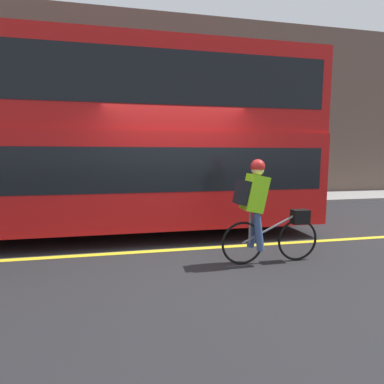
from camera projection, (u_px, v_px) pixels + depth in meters
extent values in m
plane|color=#232326|center=(181.00, 254.00, 5.03)|extent=(80.00, 80.00, 0.00)
cube|color=yellow|center=(179.00, 250.00, 5.25)|extent=(50.00, 0.14, 0.01)
cube|color=gray|center=(155.00, 202.00, 10.48)|extent=(60.00, 2.30, 0.11)
cube|color=brown|center=(151.00, 108.00, 11.34)|extent=(60.00, 0.30, 6.89)
cylinder|color=black|center=(223.00, 207.00, 6.82)|extent=(0.96, 0.30, 0.96)
cube|color=red|center=(90.00, 178.00, 6.18)|extent=(9.26, 2.49, 1.79)
cube|color=black|center=(89.00, 168.00, 6.15)|extent=(8.89, 2.51, 0.79)
cube|color=red|center=(86.00, 93.00, 5.97)|extent=(9.26, 2.39, 1.64)
cube|color=black|center=(86.00, 89.00, 5.96)|extent=(8.89, 2.41, 0.92)
torus|color=black|center=(297.00, 240.00, 4.69)|extent=(0.66, 0.04, 0.66)
torus|color=black|center=(243.00, 243.00, 4.51)|extent=(0.66, 0.04, 0.66)
cylinder|color=slate|center=(271.00, 228.00, 4.57)|extent=(0.92, 0.03, 0.45)
cylinder|color=slate|center=(250.00, 227.00, 4.50)|extent=(0.03, 0.03, 0.49)
cube|color=black|center=(300.00, 217.00, 4.65)|extent=(0.26, 0.16, 0.22)
cube|color=#8CE019|center=(255.00, 193.00, 4.45)|extent=(0.37, 0.32, 0.58)
cube|color=black|center=(242.00, 192.00, 4.41)|extent=(0.21, 0.26, 0.38)
cylinder|color=#384C7A|center=(254.00, 229.00, 4.61)|extent=(0.21, 0.11, 0.59)
cylinder|color=#384C7A|center=(259.00, 231.00, 4.44)|extent=(0.19, 0.11, 0.59)
sphere|color=tan|center=(258.00, 169.00, 4.42)|extent=(0.19, 0.19, 0.19)
sphere|color=red|center=(258.00, 166.00, 4.41)|extent=(0.21, 0.21, 0.21)
cylinder|color=#59595B|center=(231.00, 165.00, 10.75)|extent=(0.07, 0.07, 2.46)
cube|color=#1959B2|center=(232.00, 136.00, 10.59)|extent=(0.36, 0.02, 0.36)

